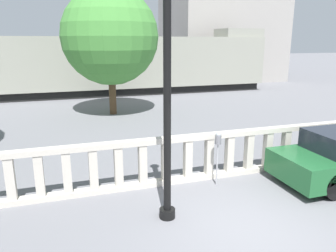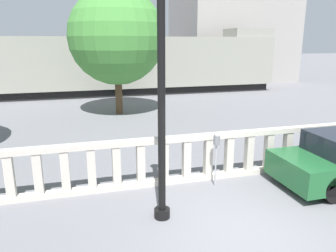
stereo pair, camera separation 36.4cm
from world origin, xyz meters
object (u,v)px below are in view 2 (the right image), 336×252
at_px(lamppost, 162,100).
at_px(tree_right, 117,37).
at_px(parking_meter, 216,143).
at_px(train_near, 99,65).

xyz_separation_m(lamppost, tree_right, (0.48, 10.66, 1.32)).
bearing_deg(parking_meter, lamppost, -145.93).
relative_size(lamppost, train_near, 0.20).
bearing_deg(lamppost, tree_right, 87.41).
distance_m(train_near, tree_right, 6.52).
bearing_deg(train_near, parking_meter, -83.67).
bearing_deg(lamppost, parking_meter, 34.07).
bearing_deg(parking_meter, train_near, 96.33).
distance_m(parking_meter, tree_right, 9.94).
height_order(parking_meter, tree_right, tree_right).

